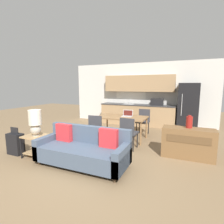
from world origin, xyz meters
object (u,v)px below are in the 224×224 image
object	(u,v)px
dining_chair_near_right	(129,132)
couch	(84,150)
dining_chair_near_left	(97,128)
suitcase	(15,144)
dining_table	(122,118)
side_table	(36,142)
dining_chair_far_right	(143,120)
refrigerator	(188,107)
laptop	(127,115)
vase	(189,122)
table_lamp	(35,122)
credenza	(188,143)

from	to	relation	value
dining_chair_near_right	couch	bearing A→B (deg)	67.38
dining_chair_near_left	suitcase	xyz separation A→B (m)	(-1.53, -1.45, -0.22)
dining_chair_near_right	suitcase	xyz separation A→B (m)	(-2.50, -1.42, -0.22)
dining_table	side_table	xyz separation A→B (m)	(-1.43, -2.17, -0.31)
dining_chair_far_right	suitcase	distance (m)	3.99
side_table	suitcase	distance (m)	0.60
refrigerator	dining_chair_near_right	distance (m)	3.36
dining_chair_far_right	laptop	bearing A→B (deg)	-114.23
laptop	vase	bearing A→B (deg)	-28.90
couch	table_lamp	xyz separation A→B (m)	(-1.27, -0.09, 0.54)
couch	credenza	bearing A→B (deg)	31.95
dining_chair_far_right	credenza	bearing A→B (deg)	-45.95
table_lamp	credenza	bearing A→B (deg)	22.54
vase	dining_chair_near_right	world-z (taller)	vase
refrigerator	vase	size ratio (longest dim) A/B	5.99
couch	vase	xyz separation A→B (m)	(2.07, 1.34, 0.53)
side_table	credenza	size ratio (longest dim) A/B	0.45
dining_chair_near_left	refrigerator	bearing A→B (deg)	-134.72
credenza	dining_chair_far_right	distance (m)	2.19
couch	dining_chair_near_left	xyz separation A→B (m)	(-0.36, 1.28, 0.16)
dining_table	dining_chair_near_left	distance (m)	0.96
dining_chair_far_right	suitcase	world-z (taller)	dining_chair_far_right
dining_chair_near_left	dining_table	bearing A→B (deg)	-126.58
dining_table	table_lamp	distance (m)	2.60
table_lamp	suitcase	world-z (taller)	table_lamp
dining_chair_near_left	dining_chair_near_right	xyz separation A→B (m)	(0.97, -0.02, 0.00)
suitcase	table_lamp	bearing A→B (deg)	7.20
dining_table	credenza	world-z (taller)	dining_table
vase	dining_chair_near_right	size ratio (longest dim) A/B	0.34
laptop	suitcase	xyz separation A→B (m)	(-2.15, -2.38, -0.51)
laptop	suitcase	world-z (taller)	laptop
dining_chair_near_right	suitcase	world-z (taller)	dining_chair_near_right
laptop	side_table	bearing A→B (deg)	-127.63
refrigerator	dining_chair_near_left	bearing A→B (deg)	-128.88
table_lamp	dining_table	bearing A→B (deg)	57.57
refrigerator	side_table	distance (m)	5.51
laptop	table_lamp	bearing A→B (deg)	-126.79
dining_chair_far_right	laptop	distance (m)	0.85
couch	suitcase	bearing A→B (deg)	-174.80
dining_chair_near_left	dining_chair_near_right	world-z (taller)	same
couch	refrigerator	bearing A→B (deg)	64.35
dining_table	side_table	bearing A→B (deg)	-123.34
dining_table	dining_chair_near_right	distance (m)	0.99
refrigerator	laptop	world-z (taller)	refrigerator
side_table	dining_table	bearing A→B (deg)	56.66
refrigerator	side_table	world-z (taller)	refrigerator
dining_chair_far_right	suitcase	bearing A→B (deg)	-126.65
refrigerator	table_lamp	world-z (taller)	refrigerator
refrigerator	dining_chair_far_right	xyz separation A→B (m)	(-1.43, -1.34, -0.41)
dining_table	suitcase	world-z (taller)	dining_table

